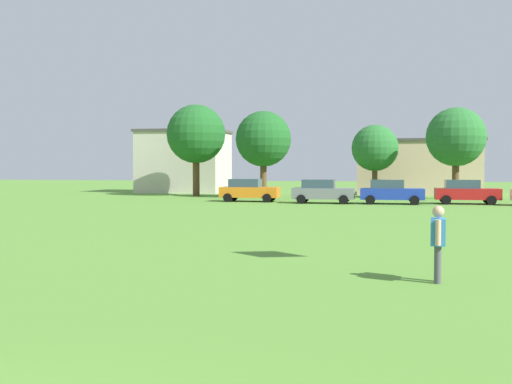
{
  "coord_description": "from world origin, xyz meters",
  "views": [
    {
      "loc": [
        4.44,
        -3.65,
        2.54
      ],
      "look_at": [
        1.77,
        8.99,
        2.03
      ],
      "focal_mm": 43.99,
      "sensor_mm": 36.0,
      "label": 1
    }
  ],
  "objects_px": {
    "tree_far_left": "(196,134)",
    "tree_far_right": "(456,137)",
    "parked_car_blue_2": "(391,192)",
    "parked_car_gray_1": "(322,191)",
    "parked_car_orange_0": "(249,190)",
    "tree_left": "(263,139)",
    "tree_right": "(375,148)",
    "parked_car_red_3": "(466,192)",
    "adult_bystander": "(438,237)"
  },
  "relations": [
    {
      "from": "parked_car_red_3",
      "to": "tree_left",
      "type": "xyz_separation_m",
      "value": [
        -15.44,
        6.02,
        4.02
      ]
    },
    {
      "from": "tree_left",
      "to": "adult_bystander",
      "type": "bearing_deg",
      "value": -73.04
    },
    {
      "from": "parked_car_blue_2",
      "to": "tree_far_left",
      "type": "xyz_separation_m",
      "value": [
        -16.8,
        8.83,
        4.59
      ]
    },
    {
      "from": "tree_far_left",
      "to": "parked_car_red_3",
      "type": "bearing_deg",
      "value": -19.69
    },
    {
      "from": "parked_car_blue_2",
      "to": "parked_car_red_3",
      "type": "xyz_separation_m",
      "value": [
        5.06,
        1.0,
        0.0
      ]
    },
    {
      "from": "adult_bystander",
      "to": "tree_far_right",
      "type": "bearing_deg",
      "value": -2.03
    },
    {
      "from": "parked_car_orange_0",
      "to": "parked_car_red_3",
      "type": "bearing_deg",
      "value": 0.09
    },
    {
      "from": "parked_car_gray_1",
      "to": "parked_car_blue_2",
      "type": "xyz_separation_m",
      "value": [
        4.73,
        0.12,
        0.0
      ]
    },
    {
      "from": "adult_bystander",
      "to": "parked_car_gray_1",
      "type": "height_order",
      "value": "adult_bystander"
    },
    {
      "from": "adult_bystander",
      "to": "parked_car_gray_1",
      "type": "xyz_separation_m",
      "value": [
        -5.63,
        29.83,
        -0.15
      ]
    },
    {
      "from": "tree_right",
      "to": "tree_far_right",
      "type": "xyz_separation_m",
      "value": [
        6.35,
        -2.51,
        0.75
      ]
    },
    {
      "from": "parked_car_blue_2",
      "to": "tree_far_right",
      "type": "relative_size",
      "value": 0.59
    },
    {
      "from": "tree_far_right",
      "to": "adult_bystander",
      "type": "bearing_deg",
      "value": -96.29
    },
    {
      "from": "parked_car_orange_0",
      "to": "tree_far_right",
      "type": "relative_size",
      "value": 0.59
    },
    {
      "from": "parked_car_orange_0",
      "to": "tree_left",
      "type": "xyz_separation_m",
      "value": [
        -0.09,
        6.05,
        4.02
      ]
    },
    {
      "from": "parked_car_gray_1",
      "to": "tree_far_right",
      "type": "distance_m",
      "value": 13.12
    },
    {
      "from": "parked_car_gray_1",
      "to": "tree_left",
      "type": "bearing_deg",
      "value": 128.34
    },
    {
      "from": "parked_car_red_3",
      "to": "adult_bystander",
      "type": "bearing_deg",
      "value": -97.67
    },
    {
      "from": "parked_car_blue_2",
      "to": "parked_car_gray_1",
      "type": "bearing_deg",
      "value": -178.6
    },
    {
      "from": "tree_left",
      "to": "tree_far_right",
      "type": "distance_m",
      "value": 15.43
    },
    {
      "from": "parked_car_orange_0",
      "to": "tree_far_right",
      "type": "bearing_deg",
      "value": 23.53
    },
    {
      "from": "tree_right",
      "to": "tree_left",
      "type": "bearing_deg",
      "value": -160.9
    },
    {
      "from": "parked_car_gray_1",
      "to": "tree_far_left",
      "type": "height_order",
      "value": "tree_far_left"
    },
    {
      "from": "parked_car_gray_1",
      "to": "tree_far_right",
      "type": "bearing_deg",
      "value": 38.5
    },
    {
      "from": "parked_car_red_3",
      "to": "tree_right",
      "type": "height_order",
      "value": "tree_right"
    },
    {
      "from": "parked_car_orange_0",
      "to": "parked_car_red_3",
      "type": "xyz_separation_m",
      "value": [
        15.35,
        0.02,
        0.0
      ]
    },
    {
      "from": "tree_left",
      "to": "tree_far_right",
      "type": "bearing_deg",
      "value": 2.32
    },
    {
      "from": "parked_car_blue_2",
      "to": "tree_far_right",
      "type": "height_order",
      "value": "tree_far_right"
    },
    {
      "from": "tree_far_left",
      "to": "tree_left",
      "type": "distance_m",
      "value": 6.69
    },
    {
      "from": "tree_left",
      "to": "tree_right",
      "type": "distance_m",
      "value": 9.62
    },
    {
      "from": "tree_far_left",
      "to": "tree_right",
      "type": "bearing_deg",
      "value": 4.95
    },
    {
      "from": "parked_car_blue_2",
      "to": "tree_far_right",
      "type": "bearing_deg",
      "value": 56.67
    },
    {
      "from": "parked_car_gray_1",
      "to": "parked_car_red_3",
      "type": "relative_size",
      "value": 1.0
    },
    {
      "from": "parked_car_orange_0",
      "to": "parked_car_blue_2",
      "type": "bearing_deg",
      "value": -5.44
    },
    {
      "from": "adult_bystander",
      "to": "tree_left",
      "type": "relative_size",
      "value": 0.24
    },
    {
      "from": "parked_car_orange_0",
      "to": "parked_car_blue_2",
      "type": "distance_m",
      "value": 10.34
    },
    {
      "from": "parked_car_blue_2",
      "to": "parked_car_red_3",
      "type": "distance_m",
      "value": 5.16
    },
    {
      "from": "tree_far_left",
      "to": "tree_far_right",
      "type": "xyz_separation_m",
      "value": [
        21.83,
        -1.17,
        -0.53
      ]
    },
    {
      "from": "parked_car_orange_0",
      "to": "tree_left",
      "type": "distance_m",
      "value": 7.26
    },
    {
      "from": "tree_left",
      "to": "tree_right",
      "type": "xyz_separation_m",
      "value": [
        9.06,
        3.14,
        -0.71
      ]
    },
    {
      "from": "tree_far_left",
      "to": "tree_far_right",
      "type": "relative_size",
      "value": 1.11
    },
    {
      "from": "adult_bystander",
      "to": "tree_far_right",
      "type": "distance_m",
      "value": 38.03
    },
    {
      "from": "parked_car_orange_0",
      "to": "parked_car_gray_1",
      "type": "xyz_separation_m",
      "value": [
        5.56,
        -1.1,
        0.0
      ]
    },
    {
      "from": "parked_car_gray_1",
      "to": "parked_car_red_3",
      "type": "distance_m",
      "value": 9.86
    },
    {
      "from": "parked_car_red_3",
      "to": "tree_left",
      "type": "relative_size",
      "value": 0.6
    },
    {
      "from": "parked_car_red_3",
      "to": "tree_far_left",
      "type": "relative_size",
      "value": 0.53
    },
    {
      "from": "parked_car_red_3",
      "to": "tree_far_right",
      "type": "height_order",
      "value": "tree_far_right"
    },
    {
      "from": "parked_car_orange_0",
      "to": "tree_right",
      "type": "distance_m",
      "value": 13.26
    },
    {
      "from": "tree_right",
      "to": "parked_car_orange_0",
      "type": "bearing_deg",
      "value": -134.33
    },
    {
      "from": "parked_car_red_3",
      "to": "tree_right",
      "type": "bearing_deg",
      "value": 124.85
    }
  ]
}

